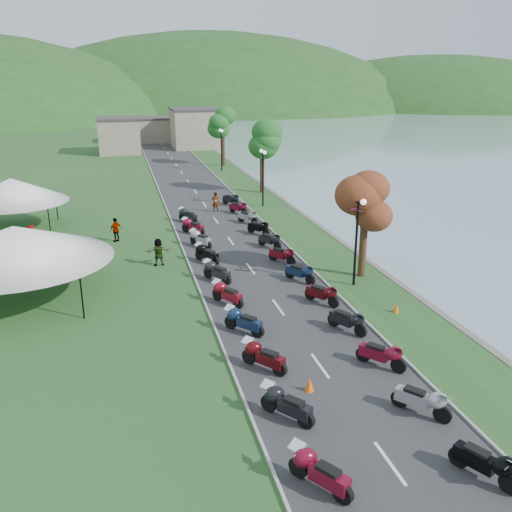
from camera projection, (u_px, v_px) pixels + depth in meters
road at (205, 204)px, 49.54m from camera, size 7.00×120.00×0.02m
hills_backdrop at (136, 109)px, 196.79m from camera, size 360.00×120.00×76.00m
far_building at (150, 131)px, 89.71m from camera, size 18.00×16.00×5.00m
moto_row_left at (243, 322)px, 24.59m from camera, size 2.60×43.04×1.10m
moto_row_right at (300, 272)px, 30.82m from camera, size 2.60×42.08×1.10m
vendor_tent_main at (18, 264)px, 27.86m from camera, size 6.47×6.47×4.00m
vendor_tent_side at (14, 205)px, 40.64m from camera, size 5.41×5.41×4.00m
tree_lakeside at (365, 216)px, 30.70m from camera, size 2.60×2.60×7.23m
pedestrian_a at (90, 265)px, 33.64m from camera, size 0.74×0.67×1.65m
pedestrian_b at (59, 267)px, 33.36m from camera, size 0.82×0.48×1.65m
pedestrian_c at (22, 257)px, 35.19m from camera, size 0.56×1.07×1.58m
traffic_cone_near at (310, 385)px, 20.09m from camera, size 0.36×0.36×0.56m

